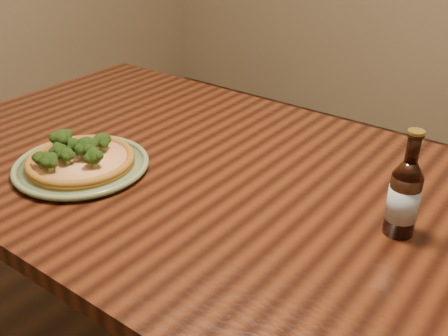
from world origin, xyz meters
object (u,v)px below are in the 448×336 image
Objects in this scene: table at (223,209)px; plate at (82,166)px; beer_bottle at (404,197)px; pizza at (79,158)px.

plate is at bearing -147.01° from table.
pizza is at bearing -173.44° from beer_bottle.
table is 7.72× the size of beer_bottle.
beer_bottle is at bearing 2.86° from table.
table is 0.34m from plate.
pizza is (-0.27, -0.18, 0.12)m from table.
pizza reaches higher than table.
plate is (-0.27, -0.18, 0.10)m from table.
plate is 1.26× the size of pizza.
pizza is at bearing -147.08° from table.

